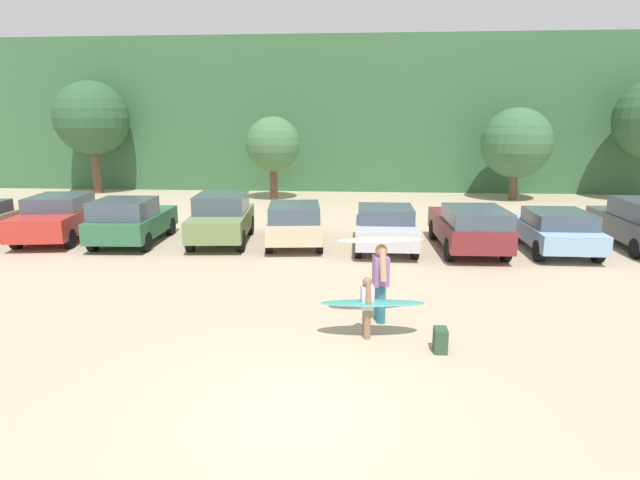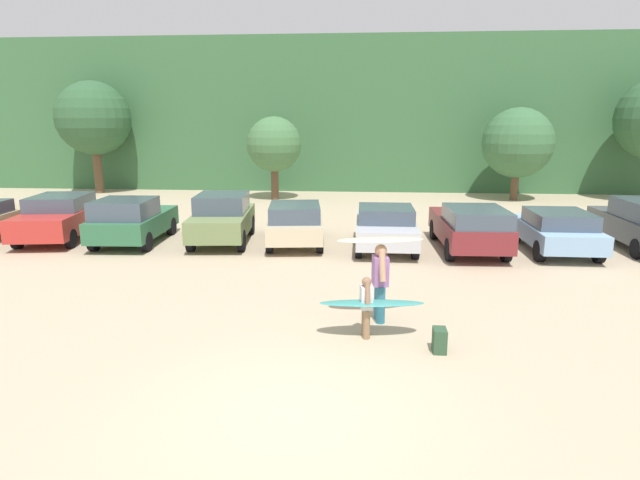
% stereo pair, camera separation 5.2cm
% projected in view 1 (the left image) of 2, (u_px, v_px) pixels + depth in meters
% --- Properties ---
extents(ground_plane, '(120.00, 120.00, 0.00)m').
position_uv_depth(ground_plane, '(293.00, 413.00, 7.75)').
color(ground_plane, tan).
extents(hillside_ridge, '(108.00, 12.00, 8.88)m').
position_uv_depth(hillside_ridge, '(349.00, 116.00, 36.34)').
color(hillside_ridge, '#38663D').
rests_on(hillside_ridge, ground_plane).
extents(tree_center, '(4.12, 4.12, 6.32)m').
position_uv_depth(tree_center, '(92.00, 119.00, 30.04)').
color(tree_center, brown).
rests_on(tree_center, ground_plane).
extents(tree_ridge_back, '(2.87, 2.87, 4.35)m').
position_uv_depth(tree_ridge_back, '(273.00, 145.00, 27.90)').
color(tree_ridge_back, brown).
rests_on(tree_ridge_back, ground_plane).
extents(tree_center_right, '(3.63, 3.63, 4.81)m').
position_uv_depth(tree_center_right, '(516.00, 143.00, 27.62)').
color(tree_center_right, brown).
rests_on(tree_center_right, ground_plane).
extents(parked_car_red, '(2.57, 4.83, 1.56)m').
position_uv_depth(parked_car_red, '(60.00, 216.00, 18.95)').
color(parked_car_red, '#B72D28').
rests_on(parked_car_red, ground_plane).
extents(parked_car_forest_green, '(2.10, 4.00, 1.62)m').
position_uv_depth(parked_car_forest_green, '(131.00, 220.00, 18.14)').
color(parked_car_forest_green, '#2D6642').
rests_on(parked_car_forest_green, ground_plane).
extents(parked_car_olive_green, '(2.18, 4.17, 1.68)m').
position_uv_depth(parked_car_olive_green, '(222.00, 218.00, 18.37)').
color(parked_car_olive_green, '#6B7F4C').
rests_on(parked_car_olive_green, ground_plane).
extents(parked_car_champagne, '(2.24, 4.21, 1.44)m').
position_uv_depth(parked_car_champagne, '(295.00, 222.00, 18.06)').
color(parked_car_champagne, beige).
rests_on(parked_car_champagne, ground_plane).
extents(parked_car_silver, '(1.96, 4.05, 1.40)m').
position_uv_depth(parked_car_silver, '(385.00, 226.00, 17.54)').
color(parked_car_silver, silver).
rests_on(parked_car_silver, ground_plane).
extents(parked_car_maroon, '(2.01, 4.58, 1.54)m').
position_uv_depth(parked_car_maroon, '(469.00, 226.00, 17.12)').
color(parked_car_maroon, maroon).
rests_on(parked_car_maroon, ground_plane).
extents(parked_car_sky_blue, '(1.95, 3.95, 1.36)m').
position_uv_depth(parked_car_sky_blue, '(555.00, 230.00, 17.04)').
color(parked_car_sky_blue, '#84ADD1').
rests_on(parked_car_sky_blue, ground_plane).
extents(person_adult, '(0.36, 0.80, 1.67)m').
position_uv_depth(person_adult, '(381.00, 278.00, 11.14)').
color(person_adult, teal).
rests_on(person_adult, ground_plane).
extents(person_child, '(0.26, 0.55, 1.22)m').
position_uv_depth(person_child, '(367.00, 303.00, 10.35)').
color(person_child, '#8C6B4C').
rests_on(person_child, ground_plane).
extents(surfboard_cream, '(1.89, 0.84, 0.08)m').
position_uv_depth(surfboard_cream, '(381.00, 240.00, 11.03)').
color(surfboard_cream, beige).
extents(surfboard_teal, '(2.09, 0.75, 0.13)m').
position_uv_depth(surfboard_teal, '(372.00, 303.00, 10.32)').
color(surfboard_teal, teal).
extents(backpack_dropped, '(0.24, 0.34, 0.45)m').
position_uv_depth(backpack_dropped, '(440.00, 340.00, 9.77)').
color(backpack_dropped, '#2D4C33').
rests_on(backpack_dropped, ground_plane).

